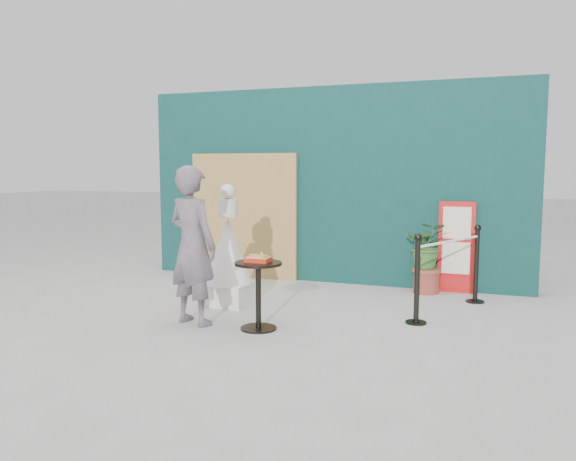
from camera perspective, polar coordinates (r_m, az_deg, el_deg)
The scene contains 10 objects.
ground at distance 6.04m, azimuth -4.01°, elevation -10.67°, with size 60.00×60.00×0.00m, color #ADAAA5.
back_wall at distance 8.75m, azimuth 4.44°, elevation 4.59°, with size 6.00×0.30×3.00m, color #0B3230.
bamboo_fence at distance 9.07m, azimuth -4.50°, elevation 1.49°, with size 1.80×0.08×2.00m, color tan.
woman at distance 6.41m, azimuth -9.69°, elevation -1.53°, with size 0.66×0.43×1.80m, color slate.
menu_board at distance 8.31m, azimuth 16.72°, elevation -1.64°, with size 0.50×0.07×1.30m.
statue at distance 7.28m, azimuth -6.08°, elevation -2.59°, with size 0.61×0.61×1.57m.
cafe_table at distance 6.17m, azimuth -3.04°, elevation -5.52°, with size 0.52×0.52×0.75m.
food_basket at distance 6.12m, azimuth -3.02°, elevation -2.87°, with size 0.26×0.19×0.11m.
planter at distance 8.17m, azimuth 13.95°, elevation -2.13°, with size 0.60×0.52×1.01m.
stanchion_barrier at distance 7.17m, azimuth 16.02°, elevation -4.12°, with size 0.84×1.54×1.03m.
Camera 1 is at (2.38, -5.26, 1.77)m, focal length 35.00 mm.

